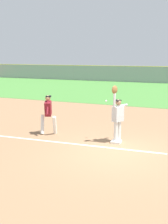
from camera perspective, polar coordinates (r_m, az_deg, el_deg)
The scene contains 9 objects.
ground_plane at distance 9.87m, azimuth 6.60°, elevation -8.36°, with size 76.80×76.80×0.00m, color #936D4C.
outfield_grass at distance 26.59m, azimuth 16.36°, elevation 4.06°, with size 51.71×16.79×0.01m, color #478438.
chalk_foul_line at distance 11.74m, azimuth -13.71°, elevation -5.30°, with size 12.00×0.10×0.01m, color white.
first_base at distance 10.87m, azimuth 6.81°, elevation -6.23°, with size 0.38×0.38×0.08m, color white.
fielder at distance 10.67m, azimuth 7.07°, elevation -0.56°, with size 0.51×0.85×2.28m.
runner at distance 11.81m, azimuth -7.54°, elevation 0.01°, with size 0.88×0.82×1.72m.
baseball at distance 10.86m, azimuth 4.68°, elevation 2.33°, with size 0.07×0.07×0.07m, color white.
parked_car_silver at distance 39.89m, azimuth 3.10°, elevation 7.95°, with size 4.58×2.48×1.25m.
parked_car_green at distance 38.41m, azimuth 10.27°, elevation 7.62°, with size 4.43×2.18×1.25m.
Camera 1 is at (2.33, -8.97, 3.40)m, focal length 43.42 mm.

